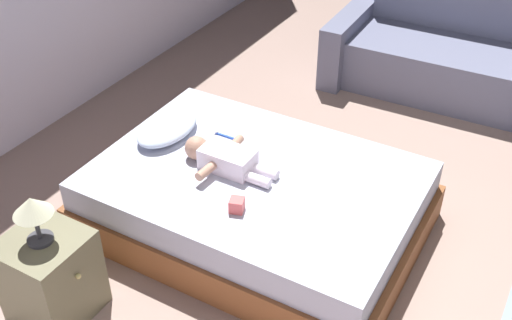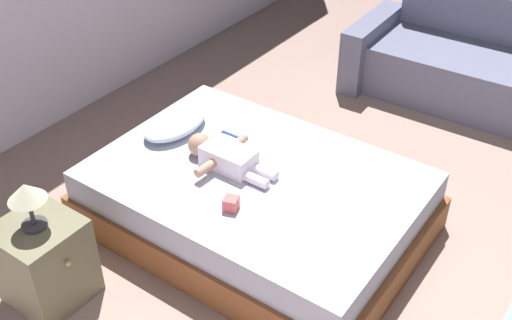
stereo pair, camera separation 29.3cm
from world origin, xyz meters
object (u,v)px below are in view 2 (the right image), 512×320
object	(u,v)px
pillow	(175,123)
toothbrush	(230,134)
baby	(224,156)
nightstand	(45,262)
bed	(256,201)
couch	(468,66)
lamp	(26,195)
toy_block	(231,204)

from	to	relation	value
pillow	toothbrush	distance (m)	0.38
baby	nightstand	distance (m)	1.21
pillow	baby	world-z (taller)	baby
baby	toothbrush	world-z (taller)	baby
bed	pillow	xyz separation A→B (m)	(0.08, 0.73, 0.28)
bed	couch	distance (m)	2.50
pillow	lamp	xyz separation A→B (m)	(-1.24, -0.11, 0.25)
bed	toy_block	xyz separation A→B (m)	(-0.36, -0.08, 0.26)
toothbrush	toy_block	bearing A→B (deg)	-142.53
pillow	toothbrush	xyz separation A→B (m)	(0.17, -0.34, -0.05)
baby	toy_block	distance (m)	0.43
pillow	nightstand	bearing A→B (deg)	-174.76
couch	nightstand	xyz separation A→B (m)	(-3.60, 1.11, -0.03)
pillow	baby	distance (m)	0.53
bed	toothbrush	world-z (taller)	toothbrush
bed	toy_block	world-z (taller)	toy_block
bed	lamp	size ratio (longest dim) A/B	7.21
lamp	toy_block	bearing A→B (deg)	-41.14
lamp	baby	bearing A→B (deg)	-19.87
toothbrush	couch	xyz separation A→B (m)	(2.19, -0.88, -0.15)
toothbrush	lamp	bearing A→B (deg)	170.79
couch	lamp	xyz separation A→B (m)	(-3.60, 1.11, 0.45)
bed	nightstand	xyz separation A→B (m)	(-1.15, 0.61, 0.05)
pillow	nightstand	size ratio (longest dim) A/B	0.98
toy_block	toothbrush	bearing A→B (deg)	37.47
pillow	baby	size ratio (longest dim) A/B	0.82
lamp	toy_block	world-z (taller)	lamp
nightstand	toy_block	bearing A→B (deg)	-41.14
bed	lamp	world-z (taller)	lamp
baby	toy_block	world-z (taller)	baby
pillow	toothbrush	world-z (taller)	pillow
baby	toy_block	xyz separation A→B (m)	(-0.32, -0.29, -0.03)
bed	nightstand	distance (m)	1.31
bed	baby	xyz separation A→B (m)	(-0.04, 0.21, 0.29)
toothbrush	lamp	size ratio (longest dim) A/B	0.59
couch	lamp	bearing A→B (deg)	162.90
nightstand	lamp	world-z (taller)	lamp
pillow	couch	bearing A→B (deg)	-27.31
baby	toothbrush	bearing A→B (deg)	30.90
baby	lamp	xyz separation A→B (m)	(-1.11, 0.40, 0.24)
toothbrush	nightstand	distance (m)	1.43
couch	toothbrush	bearing A→B (deg)	158.17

